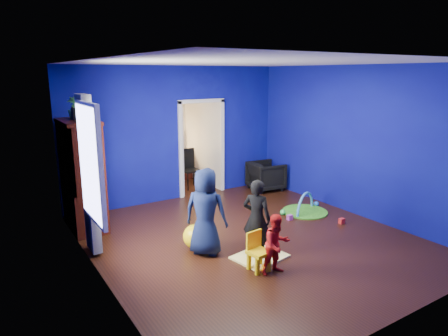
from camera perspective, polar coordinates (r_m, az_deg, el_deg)
floor at (r=6.88m, az=3.84°, el=-10.08°), size 5.00×5.50×0.01m
ceiling at (r=6.32m, az=4.26°, el=14.82°), size 5.00×5.50×0.01m
wall_back at (r=8.78m, az=-6.70°, el=4.85°), size 5.00×0.02×2.90m
wall_front at (r=4.60m, az=24.82°, el=-4.12°), size 5.00×0.02×2.90m
wall_left at (r=5.39m, az=-17.92°, el=-1.11°), size 0.02×5.50×2.90m
wall_right at (r=8.16m, az=18.35°, el=3.62°), size 0.02×5.50×2.90m
alcove at (r=9.84m, az=-5.75°, el=4.62°), size 1.00×1.75×2.50m
armchair at (r=9.62m, az=6.02°, el=-1.12°), size 0.83×0.82×0.68m
child_black at (r=6.09m, az=4.68°, el=-7.17°), size 0.48×0.53×1.21m
child_navy at (r=6.12m, az=-2.63°, el=-6.27°), size 0.77×0.78×1.36m
toddler_red at (r=5.66m, az=7.53°, el=-10.76°), size 0.44×0.36×0.86m
vase at (r=7.01m, az=-19.72°, el=7.00°), size 0.20×0.20×0.18m
potted_plant at (r=7.51m, az=-20.69°, el=8.06°), size 0.28×0.28×0.38m
tv_armoire at (r=7.48m, az=-19.60°, el=-0.99°), size 0.58×1.14×1.96m
crt_tv at (r=7.48m, az=-19.33°, el=-0.66°), size 0.46×0.70×0.54m
yellow_blanket at (r=6.25m, az=5.14°, el=-12.51°), size 0.85×0.72×0.03m
hopper_ball at (r=6.48m, az=-4.09°, el=-9.72°), size 0.40×0.40×0.40m
kid_chair at (r=5.79m, az=5.02°, el=-12.10°), size 0.31×0.31×0.50m
play_mat at (r=8.28m, az=11.48°, el=-6.12°), size 0.90×0.90×0.02m
toy_arch at (r=8.27m, az=11.48°, el=-6.07°), size 0.76×0.38×0.81m
window_left at (r=5.70m, az=-18.75°, el=0.64°), size 0.03×0.95×1.55m
curtain at (r=6.31m, az=-18.76°, el=-0.97°), size 0.14×0.42×2.40m
doorway at (r=9.12m, az=-3.24°, el=2.69°), size 1.16×0.10×2.10m
study_desk at (r=10.57m, az=-7.19°, el=0.36°), size 0.88×0.44×0.75m
desk_monitor at (r=10.56m, az=-7.56°, el=3.52°), size 0.40×0.05×0.32m
desk_lamp at (r=10.40m, az=-8.82°, el=3.21°), size 0.14×0.14×0.14m
folding_chair at (r=9.71m, az=-4.78°, el=-0.23°), size 0.40×0.40×0.92m
book_shelf at (r=10.43m, az=-7.72°, el=9.32°), size 0.88×0.24×0.04m
toy_0 at (r=7.83m, az=16.47°, el=-7.27°), size 0.10×0.08×0.10m
toy_1 at (r=8.68m, az=13.03°, el=-4.99°), size 0.11×0.11×0.11m
toy_2 at (r=5.85m, az=5.99°, el=-14.05°), size 0.10×0.08×0.10m
toy_3 at (r=8.05m, az=8.39°, el=-6.24°), size 0.11×0.11×0.11m
toy_4 at (r=7.79m, az=9.39°, el=-6.98°), size 0.10×0.08×0.10m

